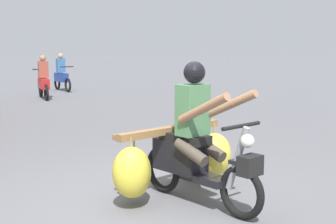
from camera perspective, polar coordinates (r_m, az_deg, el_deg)
ground_plane at (r=5.44m, az=-3.36°, el=-10.78°), size 120.00×120.00×0.00m
motorbike_main_loaded at (r=5.52m, az=1.74°, el=-5.05°), size 1.74×1.99×1.58m
motorbike_distant_ahead_left at (r=15.64m, az=-14.72°, el=3.58°), size 0.50×1.62×1.40m
motorbike_distant_far_ahead at (r=18.23m, az=-12.66°, el=4.28°), size 0.60×1.60×1.40m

